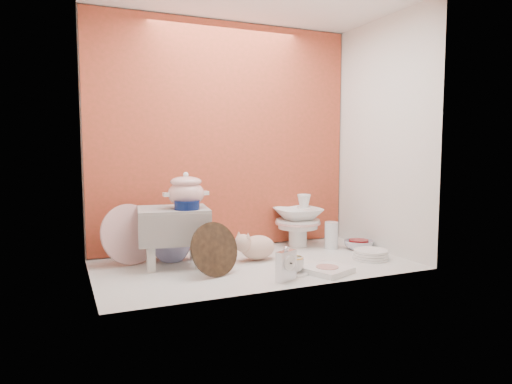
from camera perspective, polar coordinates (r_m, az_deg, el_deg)
ground at (r=2.71m, az=-0.22°, el=-8.93°), size 1.80×1.80×0.00m
niche_shell at (r=2.80m, az=-1.71°, el=10.73°), size 1.86×1.03×1.53m
step_stool at (r=2.69m, az=-10.21°, el=-5.48°), size 0.44×0.39×0.33m
soup_tureen at (r=2.63m, az=-8.68°, el=0.24°), size 0.33×0.33×0.21m
cobalt_bowl at (r=2.59m, az=-8.56°, el=-1.58°), size 0.18×0.18×0.05m
floral_platter at (r=2.79m, az=-15.36°, el=-5.07°), size 0.38×0.24×0.35m
blue_white_vase at (r=2.80m, az=-10.47°, el=-6.10°), size 0.24×0.24×0.23m
lacquer_tray at (r=2.45m, az=-5.15°, el=-7.09°), size 0.31×0.19×0.28m
mantel_clock at (r=2.37m, az=3.75°, el=-8.89°), size 0.13×0.09×0.18m
plush_pig at (r=2.78m, az=0.21°, el=-6.83°), size 0.31×0.25×0.16m
teacup_saucer at (r=2.51m, az=4.67°, el=-10.00°), size 0.19×0.19×0.01m
gold_rim_teacup at (r=2.50m, az=4.68°, el=-8.92°), size 0.11×0.11×0.09m
lattice_dish at (r=2.55m, az=8.83°, el=-9.54°), size 0.29×0.29×0.03m
dinner_plate_stack at (r=2.90m, az=14.04°, el=-7.53°), size 0.23×0.23×0.06m
crystal_bowl at (r=3.15m, az=12.60°, el=-6.42°), size 0.22×0.22×0.06m
clear_glass_vase at (r=3.13m, az=9.33°, el=-5.33°), size 0.11×0.11×0.18m
porcelain_tower at (r=3.17m, az=5.22°, el=-3.52°), size 0.33×0.33×0.36m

